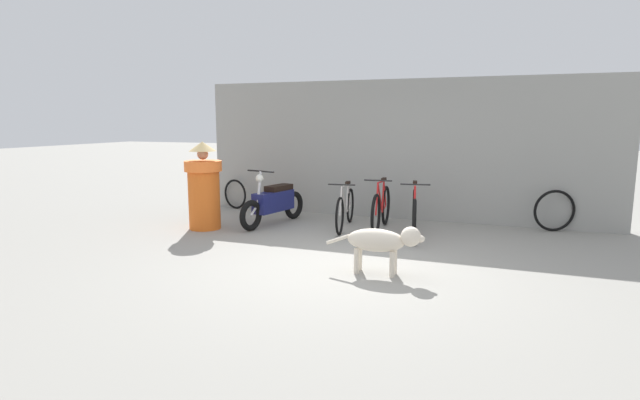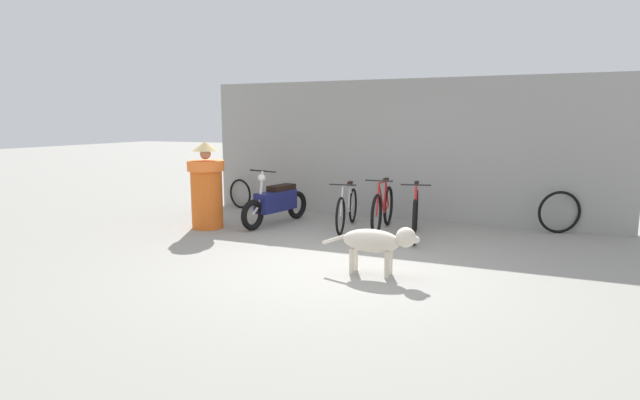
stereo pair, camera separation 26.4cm
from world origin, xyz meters
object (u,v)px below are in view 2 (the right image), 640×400
at_px(bicycle_2, 415,214).
at_px(bicycle_0, 347,209).
at_px(spare_tire_right, 240,194).
at_px(spare_tire_left, 559,212).
at_px(stray_dog, 378,241).
at_px(person_in_robes, 206,186).
at_px(motorcycle, 276,202).
at_px(bicycle_1, 383,209).

bearing_deg(bicycle_2, bicycle_0, -108.77).
bearing_deg(spare_tire_right, spare_tire_left, -0.12).
bearing_deg(spare_tire_left, stray_dog, -122.54).
distance_m(stray_dog, spare_tire_right, 5.33).
bearing_deg(bicycle_0, bicycle_2, 73.66).
bearing_deg(stray_dog, person_in_robes, 156.04).
height_order(stray_dog, person_in_robes, person_in_robes).
bearing_deg(motorcycle, bicycle_1, 108.15).
height_order(motorcycle, person_in_robes, person_in_robes).
relative_size(bicycle_2, motorcycle, 0.99).
distance_m(stray_dog, person_in_robes, 3.86).
xyz_separation_m(bicycle_1, stray_dog, (0.62, -2.44, 0.05)).
xyz_separation_m(bicycle_0, spare_tire_right, (-2.83, 1.03, -0.03)).
bearing_deg(bicycle_1, spare_tire_left, 105.09).
relative_size(bicycle_1, motorcycle, 0.96).
bearing_deg(bicycle_2, stray_dog, -10.35).
bearing_deg(bicycle_2, spare_tire_left, 108.44).
distance_m(bicycle_1, person_in_robes, 3.11).
distance_m(bicycle_1, spare_tire_left, 2.96).
xyz_separation_m(bicycle_0, bicycle_1, (0.63, 0.05, 0.03)).
relative_size(bicycle_1, spare_tire_left, 2.39).
bearing_deg(motorcycle, stray_dog, 61.03).
distance_m(person_in_robes, spare_tire_left, 6.06).
relative_size(bicycle_2, spare_tire_left, 2.45).
xyz_separation_m(bicycle_0, stray_dog, (1.25, -2.39, 0.08)).
relative_size(bicycle_1, person_in_robes, 1.13).
height_order(motorcycle, stray_dog, motorcycle).
bearing_deg(bicycle_0, person_in_robes, -76.53).
relative_size(motorcycle, person_in_robes, 1.17).
height_order(person_in_robes, spare_tire_right, person_in_robes).
relative_size(motorcycle, stray_dog, 1.44).
bearing_deg(stray_dog, bicycle_2, 88.86).
xyz_separation_m(bicycle_1, motorcycle, (-1.95, -0.21, 0.03)).
bearing_deg(bicycle_0, motorcycle, -90.92).
relative_size(bicycle_0, spare_tire_right, 2.69).
height_order(bicycle_2, spare_tire_right, bicycle_2).
xyz_separation_m(motorcycle, stray_dog, (2.57, -2.23, 0.02)).
bearing_deg(person_in_robes, spare_tire_right, -88.92).
distance_m(bicycle_1, stray_dog, 2.52).
bearing_deg(spare_tire_right, motorcycle, -38.57).
height_order(bicycle_0, spare_tire_left, bicycle_0).
distance_m(bicycle_0, motorcycle, 1.33).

